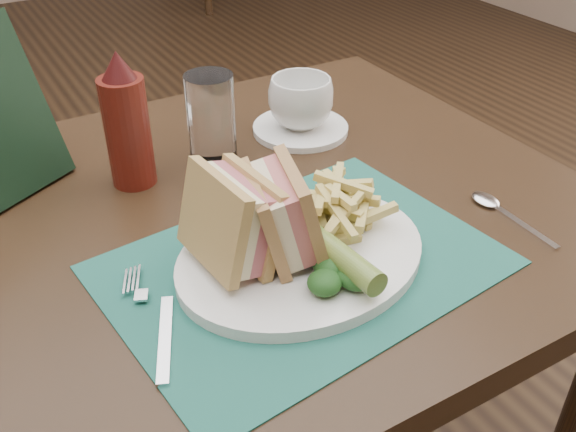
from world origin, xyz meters
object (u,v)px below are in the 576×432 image
object	(u,v)px
sandwich_half_a	(213,225)
ketchup_bottle	(126,120)
placemat	(302,265)
sandwich_half_b	(264,215)
coffee_cup	(301,103)
drinking_glass	(211,119)
saucer	(300,129)
plate	(301,256)
table_main	(251,397)

from	to	relation	value
sandwich_half_a	ketchup_bottle	world-z (taller)	ketchup_bottle
placemat	sandwich_half_b	world-z (taller)	sandwich_half_b
placemat	sandwich_half_a	distance (m)	0.12
coffee_cup	sandwich_half_b	bearing A→B (deg)	-127.82
drinking_glass	saucer	bearing A→B (deg)	5.34
sandwich_half_b	drinking_glass	size ratio (longest dim) A/B	0.84
plate	placemat	bearing A→B (deg)	-118.63
placemat	saucer	xyz separation A→B (m)	(0.17, 0.29, 0.00)
ketchup_bottle	saucer	bearing A→B (deg)	3.23
coffee_cup	drinking_glass	xyz separation A→B (m)	(-0.16, -0.01, 0.02)
plate	sandwich_half_a	distance (m)	0.12
sandwich_half_b	table_main	bearing A→B (deg)	90.48
drinking_glass	ketchup_bottle	bearing A→B (deg)	-179.53
ketchup_bottle	table_main	bearing A→B (deg)	-52.26
saucer	coffee_cup	xyz separation A→B (m)	(0.00, 0.00, 0.04)
placemat	sandwich_half_b	xyz separation A→B (m)	(-0.04, 0.02, 0.07)
table_main	ketchup_bottle	size ratio (longest dim) A/B	4.84
drinking_glass	ketchup_bottle	distance (m)	0.12
plate	sandwich_half_a	xyz separation A→B (m)	(-0.10, 0.02, 0.06)
plate	sandwich_half_b	xyz separation A→B (m)	(-0.04, 0.01, 0.06)
table_main	placemat	size ratio (longest dim) A/B	2.09
placemat	plate	size ratio (longest dim) A/B	1.43
plate	coffee_cup	xyz separation A→B (m)	(0.17, 0.29, 0.04)
sandwich_half_b	plate	bearing A→B (deg)	-3.14
table_main	sandwich_half_a	xyz separation A→B (m)	(-0.09, -0.12, 0.45)
placemat	ketchup_bottle	bearing A→B (deg)	110.36
drinking_glass	placemat	bearing A→B (deg)	-93.67
sandwich_half_a	table_main	bearing A→B (deg)	47.53
table_main	sandwich_half_a	world-z (taller)	sandwich_half_a
coffee_cup	ketchup_bottle	distance (m)	0.28
table_main	plate	size ratio (longest dim) A/B	3.00
table_main	coffee_cup	world-z (taller)	coffee_cup
placemat	plate	distance (m)	0.01
table_main	placemat	xyz separation A→B (m)	(0.00, -0.15, 0.38)
placemat	sandwich_half_b	distance (m)	0.08
table_main	coffee_cup	size ratio (longest dim) A/B	8.99
table_main	plate	bearing A→B (deg)	-88.08
table_main	sandwich_half_b	distance (m)	0.47
ketchup_bottle	plate	bearing A→B (deg)	-68.87
sandwich_half_b	drinking_glass	world-z (taller)	drinking_glass
table_main	placemat	distance (m)	0.40
saucer	ketchup_bottle	bearing A→B (deg)	-176.77
table_main	sandwich_half_a	size ratio (longest dim) A/B	8.03
placemat	saucer	size ratio (longest dim) A/B	2.86
plate	sandwich_half_b	distance (m)	0.07
sandwich_half_b	saucer	size ratio (longest dim) A/B	0.72
table_main	sandwich_half_a	bearing A→B (deg)	-127.12
table_main	plate	distance (m)	0.41
drinking_glass	sandwich_half_a	bearing A→B (deg)	-113.99
plate	coffee_cup	world-z (taller)	coffee_cup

